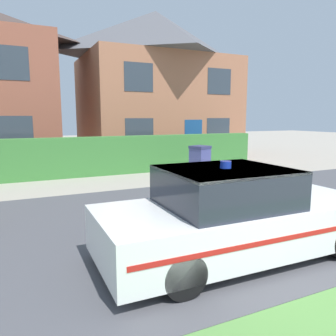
{
  "coord_description": "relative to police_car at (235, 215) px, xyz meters",
  "views": [
    {
      "loc": [
        -3.28,
        -1.75,
        2.22
      ],
      "look_at": [
        -0.06,
        5.06,
        1.05
      ],
      "focal_mm": 35.0,
      "sensor_mm": 36.0,
      "label": 1
    }
  ],
  "objects": [
    {
      "name": "garden_hedge",
      "position": [
        0.07,
        8.33,
        0.07
      ],
      "size": [
        13.35,
        0.53,
        1.48
      ],
      "primitive_type": "cube",
      "color": "#3D7F38",
      "rests_on": "ground"
    },
    {
      "name": "house_right",
      "position": [
        4.44,
        13.49,
        3.42
      ],
      "size": [
        8.39,
        6.51,
        8.02
      ],
      "color": "#A86B4C",
      "rests_on": "ground"
    },
    {
      "name": "road_strip",
      "position": [
        0.15,
        2.01,
        -0.66
      ],
      "size": [
        28.0,
        6.83,
        0.01
      ],
      "primitive_type": "cube",
      "color": "#4C4C51",
      "rests_on": "ground"
    },
    {
      "name": "wheelie_bin",
      "position": [
        3.12,
        6.33,
        -0.08
      ],
      "size": [
        0.8,
        0.79,
        1.18
      ],
      "rotation": [
        0.0,
        0.0,
        0.36
      ],
      "color": "#474C8C",
      "rests_on": "ground"
    },
    {
      "name": "police_car",
      "position": [
        0.0,
        0.0,
        0.0
      ],
      "size": [
        4.56,
        1.9,
        1.55
      ],
      "rotation": [
        0.0,
        0.0,
        -0.02
      ],
      "color": "black",
      "rests_on": "road_strip"
    }
  ]
}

